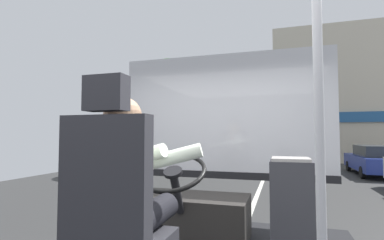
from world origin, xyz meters
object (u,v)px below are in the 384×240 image
object	(u,v)px
parked_car_blue	(378,160)
bus_driver	(128,184)
steering_console	(189,215)
driver_seat	(115,219)
fare_box	(292,219)
handrail_pole	(320,141)

from	to	relation	value
parked_car_blue	bus_driver	bearing A→B (deg)	-110.90
steering_console	parked_car_blue	world-z (taller)	steering_console
steering_console	parked_car_blue	size ratio (longest dim) A/B	0.29
driver_seat	steering_console	world-z (taller)	driver_seat
bus_driver	parked_car_blue	world-z (taller)	bus_driver
bus_driver	fare_box	bearing A→B (deg)	34.13
driver_seat	fare_box	distance (m)	1.17
bus_driver	parked_car_blue	distance (m)	13.12
fare_box	parked_car_blue	size ratio (longest dim) A/B	0.21
driver_seat	parked_car_blue	xyz separation A→B (m)	(4.67, 12.37, -0.58)
bus_driver	fare_box	size ratio (longest dim) A/B	0.94
handrail_pole	parked_car_blue	world-z (taller)	handrail_pole
fare_box	handrail_pole	bearing A→B (deg)	-80.63
bus_driver	parked_car_blue	size ratio (longest dim) A/B	0.20
bus_driver	steering_console	size ratio (longest dim) A/B	0.71
steering_console	handrail_pole	world-z (taller)	handrail_pole
handrail_pole	steering_console	bearing A→B (deg)	130.07
steering_console	fare_box	xyz separation A→B (m)	(0.90, -0.54, 0.19)
bus_driver	handrail_pole	world-z (taller)	handrail_pole
steering_console	parked_car_blue	distance (m)	12.03
bus_driver	steering_console	distance (m)	1.25
steering_console	parked_car_blue	bearing A→B (deg)	67.14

